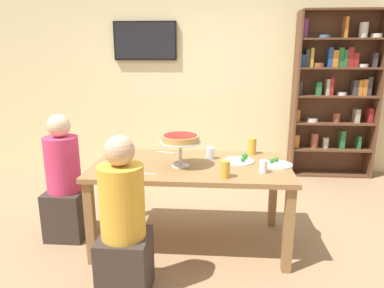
{
  "coord_description": "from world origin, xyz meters",
  "views": [
    {
      "loc": [
        0.22,
        -2.8,
        1.63
      ],
      "look_at": [
        0.0,
        0.1,
        0.89
      ],
      "focal_mm": 32.23,
      "sensor_mm": 36.0,
      "label": 1
    }
  ],
  "objects_px": {
    "water_glass_clear_far": "(263,166)",
    "diner_near_left": "(124,230)",
    "salad_plate_near_diner": "(240,160)",
    "deep_dish_pizza_stand": "(180,140)",
    "water_glass_clear_spare": "(210,153)",
    "beer_glass_amber_tall": "(252,146)",
    "television": "(145,41)",
    "cutlery_fork_near": "(166,152)",
    "bookshelf": "(335,92)",
    "water_glass_clear_near": "(107,170)",
    "cutlery_knife_near": "(145,174)",
    "diner_head_west": "(65,186)",
    "dining_table": "(191,174)",
    "salad_plate_far_diner": "(277,164)",
    "beer_glass_amber_short": "(225,169)"
  },
  "relations": [
    {
      "from": "diner_near_left",
      "to": "salad_plate_near_diner",
      "type": "bearing_deg",
      "value": -45.04
    },
    {
      "from": "dining_table",
      "to": "bookshelf",
      "type": "bearing_deg",
      "value": 48.25
    },
    {
      "from": "salad_plate_far_diner",
      "to": "cutlery_knife_near",
      "type": "relative_size",
      "value": 1.33
    },
    {
      "from": "television",
      "to": "water_glass_clear_spare",
      "type": "distance_m",
      "value": 2.41
    },
    {
      "from": "dining_table",
      "to": "deep_dish_pizza_stand",
      "type": "xyz_separation_m",
      "value": [
        -0.08,
        -0.07,
        0.31
      ]
    },
    {
      "from": "television",
      "to": "beer_glass_amber_tall",
      "type": "relative_size",
      "value": 5.65
    },
    {
      "from": "bookshelf",
      "to": "water_glass_clear_near",
      "type": "relative_size",
      "value": 20.03
    },
    {
      "from": "diner_near_left",
      "to": "dining_table",
      "type": "bearing_deg",
      "value": -28.95
    },
    {
      "from": "diner_near_left",
      "to": "salad_plate_near_diner",
      "type": "height_order",
      "value": "diner_near_left"
    },
    {
      "from": "deep_dish_pizza_stand",
      "to": "water_glass_clear_spare",
      "type": "distance_m",
      "value": 0.38
    },
    {
      "from": "water_glass_clear_far",
      "to": "water_glass_clear_spare",
      "type": "xyz_separation_m",
      "value": [
        -0.43,
        0.34,
        0.0
      ]
    },
    {
      "from": "water_glass_clear_spare",
      "to": "cutlery_knife_near",
      "type": "height_order",
      "value": "water_glass_clear_spare"
    },
    {
      "from": "bookshelf",
      "to": "water_glass_clear_spare",
      "type": "height_order",
      "value": "bookshelf"
    },
    {
      "from": "television",
      "to": "water_glass_clear_spare",
      "type": "bearing_deg",
      "value": -63.67
    },
    {
      "from": "water_glass_clear_near",
      "to": "water_glass_clear_spare",
      "type": "xyz_separation_m",
      "value": [
        0.78,
        0.53,
        -0.0
      ]
    },
    {
      "from": "bookshelf",
      "to": "television",
      "type": "relative_size",
      "value": 2.53
    },
    {
      "from": "television",
      "to": "beer_glass_amber_short",
      "type": "relative_size",
      "value": 6.63
    },
    {
      "from": "bookshelf",
      "to": "cutlery_knife_near",
      "type": "distance_m",
      "value": 3.16
    },
    {
      "from": "deep_dish_pizza_stand",
      "to": "salad_plate_near_diner",
      "type": "height_order",
      "value": "deep_dish_pizza_stand"
    },
    {
      "from": "water_glass_clear_near",
      "to": "television",
      "type": "bearing_deg",
      "value": 94.31
    },
    {
      "from": "deep_dish_pizza_stand",
      "to": "beer_glass_amber_short",
      "type": "bearing_deg",
      "value": -34.04
    },
    {
      "from": "cutlery_knife_near",
      "to": "water_glass_clear_near",
      "type": "bearing_deg",
      "value": -158.58
    },
    {
      "from": "beer_glass_amber_short",
      "to": "water_glass_clear_spare",
      "type": "bearing_deg",
      "value": 104.22
    },
    {
      "from": "diner_head_west",
      "to": "cutlery_fork_near",
      "type": "bearing_deg",
      "value": 19.7
    },
    {
      "from": "diner_head_west",
      "to": "water_glass_clear_near",
      "type": "distance_m",
      "value": 0.73
    },
    {
      "from": "dining_table",
      "to": "water_glass_clear_far",
      "type": "distance_m",
      "value": 0.63
    },
    {
      "from": "salad_plate_near_diner",
      "to": "water_glass_clear_spare",
      "type": "bearing_deg",
      "value": 165.45
    },
    {
      "from": "bookshelf",
      "to": "deep_dish_pizza_stand",
      "type": "distance_m",
      "value": 2.81
    },
    {
      "from": "beer_glass_amber_tall",
      "to": "water_glass_clear_near",
      "type": "xyz_separation_m",
      "value": [
        -1.16,
        -0.72,
        -0.02
      ]
    },
    {
      "from": "salad_plate_near_diner",
      "to": "cutlery_fork_near",
      "type": "xyz_separation_m",
      "value": [
        -0.69,
        0.25,
        -0.01
      ]
    },
    {
      "from": "diner_near_left",
      "to": "beer_glass_amber_tall",
      "type": "bearing_deg",
      "value": -41.34
    },
    {
      "from": "dining_table",
      "to": "cutlery_knife_near",
      "type": "height_order",
      "value": "cutlery_knife_near"
    },
    {
      "from": "beer_glass_amber_tall",
      "to": "water_glass_clear_far",
      "type": "distance_m",
      "value": 0.53
    },
    {
      "from": "deep_dish_pizza_stand",
      "to": "dining_table",
      "type": "bearing_deg",
      "value": 40.37
    },
    {
      "from": "deep_dish_pizza_stand",
      "to": "salad_plate_near_diner",
      "type": "xyz_separation_m",
      "value": [
        0.51,
        0.17,
        -0.21
      ]
    },
    {
      "from": "dining_table",
      "to": "television",
      "type": "relative_size",
      "value": 1.9
    },
    {
      "from": "beer_glass_amber_tall",
      "to": "water_glass_clear_spare",
      "type": "distance_m",
      "value": 0.43
    },
    {
      "from": "bookshelf",
      "to": "water_glass_clear_far",
      "type": "height_order",
      "value": "bookshelf"
    },
    {
      "from": "deep_dish_pizza_stand",
      "to": "television",
      "type": "bearing_deg",
      "value": 108.26
    },
    {
      "from": "bookshelf",
      "to": "cutlery_fork_near",
      "type": "relative_size",
      "value": 12.29
    },
    {
      "from": "cutlery_fork_near",
      "to": "diner_near_left",
      "type": "bearing_deg",
      "value": 95.35
    },
    {
      "from": "television",
      "to": "deep_dish_pizza_stand",
      "type": "xyz_separation_m",
      "value": [
        0.72,
        -2.18,
        -0.87
      ]
    },
    {
      "from": "water_glass_clear_far",
      "to": "diner_near_left",
      "type": "bearing_deg",
      "value": -151.05
    },
    {
      "from": "salad_plate_far_diner",
      "to": "salad_plate_near_diner",
      "type": "bearing_deg",
      "value": 165.72
    },
    {
      "from": "dining_table",
      "to": "diner_head_west",
      "type": "relative_size",
      "value": 1.44
    },
    {
      "from": "deep_dish_pizza_stand",
      "to": "water_glass_clear_spare",
      "type": "relative_size",
      "value": 3.28
    },
    {
      "from": "water_glass_clear_near",
      "to": "cutlery_knife_near",
      "type": "distance_m",
      "value": 0.29
    },
    {
      "from": "deep_dish_pizza_stand",
      "to": "salad_plate_far_diner",
      "type": "height_order",
      "value": "deep_dish_pizza_stand"
    },
    {
      "from": "diner_near_left",
      "to": "beer_glass_amber_tall",
      "type": "distance_m",
      "value": 1.47
    },
    {
      "from": "diner_head_west",
      "to": "water_glass_clear_near",
      "type": "bearing_deg",
      "value": -36.56
    }
  ]
}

